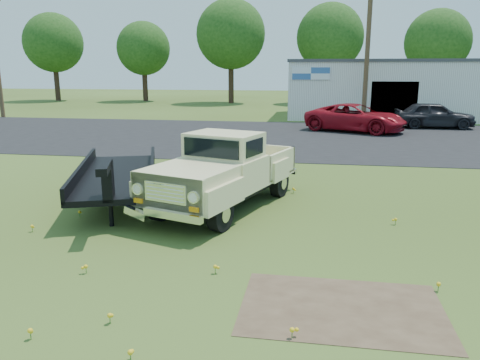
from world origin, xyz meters
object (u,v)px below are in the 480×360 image
object	(u,v)px
vintage_pickup_truck	(224,170)
dark_sedan	(434,115)
red_pickup	(356,118)
flatbed_trailer	(117,171)

from	to	relation	value
vintage_pickup_truck	dark_sedan	size ratio (longest dim) A/B	1.17
red_pickup	dark_sedan	world-z (taller)	dark_sedan
vintage_pickup_truck	red_pickup	distance (m)	16.57
flatbed_trailer	dark_sedan	world-z (taller)	flatbed_trailer
red_pickup	flatbed_trailer	bearing A→B (deg)	178.74
vintage_pickup_truck	flatbed_trailer	distance (m)	3.00
flatbed_trailer	dark_sedan	size ratio (longest dim) A/B	1.27
red_pickup	dark_sedan	bearing A→B (deg)	-39.24
flatbed_trailer	red_pickup	bearing A→B (deg)	45.53
vintage_pickup_truck	flatbed_trailer	size ratio (longest dim) A/B	0.92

